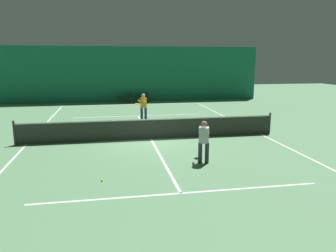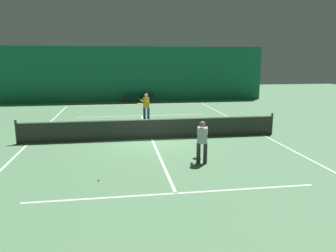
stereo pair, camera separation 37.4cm
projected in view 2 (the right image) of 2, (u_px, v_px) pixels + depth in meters
The scene contains 16 objects.
ground_plane at pixel (152, 139), 15.32m from camera, with size 60.00×60.00×0.00m, color #56845B.
backdrop_curtain at pixel (134, 74), 28.26m from camera, with size 23.00×0.12×4.71m.
court_line_baseline_far at pixel (136, 104), 26.84m from camera, with size 11.00×0.10×0.00m.
court_line_service_far at pixel (141, 116), 21.51m from camera, with size 8.25×0.10×0.00m.
court_line_service_near at pixel (176, 193), 9.13m from camera, with size 8.25×0.10×0.00m.
court_line_sideline_left at pixel (28, 143), 14.49m from camera, with size 0.10×23.80×0.00m.
court_line_sideline_right at pixel (262, 135), 16.15m from camera, with size 0.10×23.80×0.00m.
court_line_centre at pixel (152, 139), 15.32m from camera, with size 0.10×12.80×0.00m.
tennis_net at pixel (152, 128), 15.22m from camera, with size 12.00×0.10×1.07m.
player_near at pixel (202, 139), 11.63m from camera, with size 0.69×1.34×1.54m.
player_far at pixel (146, 105), 19.64m from camera, with size 0.92×1.35×1.63m.
courtside_chair_0 at pixel (126, 97), 27.98m from camera, with size 0.44×0.44×0.84m.
courtside_chair_1 at pixel (134, 97), 28.09m from camera, with size 0.44×0.44×0.84m.
courtside_chair_2 at pixel (143, 96), 28.20m from camera, with size 0.44×0.44×0.84m.
courtside_chair_3 at pixel (151, 96), 28.32m from camera, with size 0.44×0.44×0.84m.
tennis_ball at pixel (99, 180), 10.06m from camera, with size 0.07×0.07×0.07m.
Camera 2 is at (-1.54, -14.82, 3.69)m, focal length 35.00 mm.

